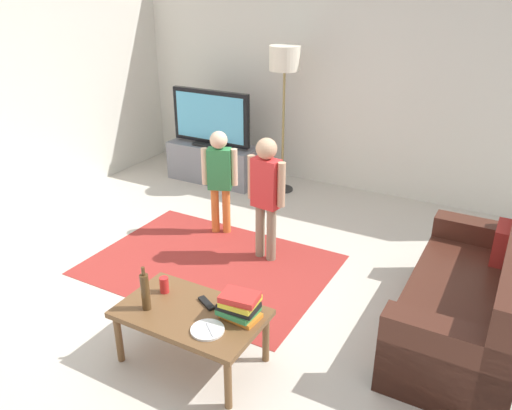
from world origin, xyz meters
TOP-DOWN VIEW (x-y plane):
  - ground at (0.00, 0.00)m, footprint 7.80×7.80m
  - wall_back at (0.00, 3.00)m, footprint 6.00×0.12m
  - area_rug at (-0.41, 0.44)m, footprint 2.20×1.60m
  - tv_stand at (-1.59, 2.30)m, footprint 1.20×0.44m
  - tv at (-1.59, 2.28)m, footprint 1.10×0.28m
  - couch at (1.90, 0.52)m, footprint 0.80×1.80m
  - floor_lamp at (-0.65, 2.45)m, footprint 0.36×0.36m
  - child_near_tv at (-0.69, 1.08)m, footprint 0.35×0.22m
  - child_center at (-0.02, 0.82)m, footprint 0.40×0.19m
  - coffee_table at (0.22, -0.71)m, footprint 1.00×0.60m
  - book_stack at (0.55, -0.61)m, footprint 0.28×0.23m
  - bottle at (-0.06, -0.83)m, footprint 0.06×0.06m
  - tv_remote at (0.27, -0.59)m, footprint 0.17×0.12m
  - soda_can at (-0.08, -0.61)m, footprint 0.07×0.07m
  - plate at (0.44, -0.83)m, footprint 0.22×0.22m

SIDE VIEW (x-z plane):
  - ground at x=0.00m, z-range 0.00..0.00m
  - area_rug at x=-0.41m, z-range 0.00..0.01m
  - tv_stand at x=-1.59m, z-range -0.01..0.49m
  - couch at x=1.90m, z-range -0.14..0.72m
  - coffee_table at x=0.22m, z-range 0.16..0.58m
  - plate at x=0.44m, z-range 0.42..0.44m
  - tv_remote at x=0.27m, z-range 0.42..0.44m
  - soda_can at x=-0.08m, z-range 0.42..0.54m
  - book_stack at x=0.55m, z-range 0.42..0.61m
  - bottle at x=-0.06m, z-range 0.40..0.72m
  - child_near_tv at x=-0.69m, z-range 0.11..1.22m
  - child_center at x=-0.02m, z-range 0.12..1.33m
  - tv at x=-1.59m, z-range 0.49..1.20m
  - wall_back at x=0.00m, z-range 0.00..2.70m
  - floor_lamp at x=-0.65m, z-range 0.65..2.43m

